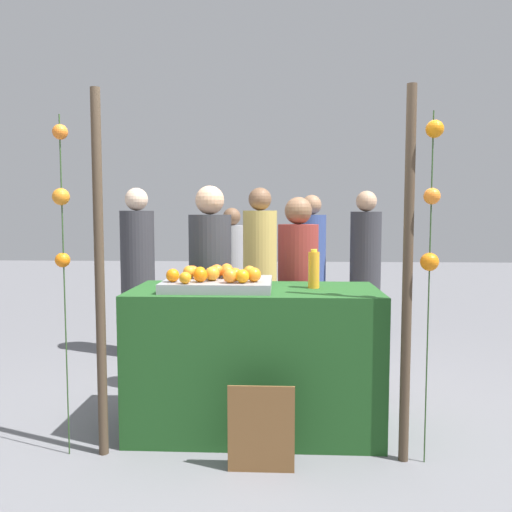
% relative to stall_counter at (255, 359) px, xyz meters
% --- Properties ---
extents(ground_plane, '(24.00, 24.00, 0.00)m').
position_rel_stall_counter_xyz_m(ground_plane, '(0.00, 0.00, -0.47)').
color(ground_plane, slate).
extents(stall_counter, '(1.60, 0.74, 0.94)m').
position_rel_stall_counter_xyz_m(stall_counter, '(0.00, 0.00, 0.00)').
color(stall_counter, '#1E4C1E').
rests_on(stall_counter, ground_plane).
extents(orange_tray, '(0.69, 0.54, 0.06)m').
position_rel_stall_counter_xyz_m(orange_tray, '(-0.24, -0.03, 0.50)').
color(orange_tray, gray).
rests_on(orange_tray, stall_counter).
extents(orange_0, '(0.08, 0.08, 0.08)m').
position_rel_stall_counter_xyz_m(orange_0, '(-0.18, 0.03, 0.57)').
color(orange_0, orange).
rests_on(orange_0, orange_tray).
extents(orange_1, '(0.08, 0.08, 0.08)m').
position_rel_stall_counter_xyz_m(orange_1, '(-0.04, 0.04, 0.57)').
color(orange_1, orange).
rests_on(orange_1, orange_tray).
extents(orange_2, '(0.08, 0.08, 0.08)m').
position_rel_stall_counter_xyz_m(orange_2, '(-0.44, 0.04, 0.57)').
color(orange_2, orange).
rests_on(orange_2, orange_tray).
extents(orange_3, '(0.09, 0.09, 0.09)m').
position_rel_stall_counter_xyz_m(orange_3, '(-0.26, 0.05, 0.58)').
color(orange_3, orange).
rests_on(orange_3, orange_tray).
extents(orange_4, '(0.09, 0.09, 0.09)m').
position_rel_stall_counter_xyz_m(orange_4, '(-0.07, -0.19, 0.57)').
color(orange_4, orange).
rests_on(orange_4, orange_tray).
extents(orange_5, '(0.08, 0.08, 0.08)m').
position_rel_stall_counter_xyz_m(orange_5, '(-0.36, 0.00, 0.57)').
color(orange_5, orange).
rests_on(orange_5, orange_tray).
extents(orange_6, '(0.09, 0.09, 0.09)m').
position_rel_stall_counter_xyz_m(orange_6, '(-0.00, -0.13, 0.58)').
color(orange_6, orange).
rests_on(orange_6, orange_tray).
extents(orange_7, '(0.09, 0.09, 0.09)m').
position_rel_stall_counter_xyz_m(orange_7, '(-0.27, -0.09, 0.58)').
color(orange_7, orange).
rests_on(orange_7, orange_tray).
extents(orange_8, '(0.07, 0.07, 0.07)m').
position_rel_stall_counter_xyz_m(orange_8, '(-0.41, -0.24, 0.57)').
color(orange_8, orange).
rests_on(orange_8, orange_tray).
extents(orange_9, '(0.09, 0.09, 0.09)m').
position_rel_stall_counter_xyz_m(orange_9, '(-0.14, -0.19, 0.57)').
color(orange_9, orange).
rests_on(orange_9, orange_tray).
extents(orange_10, '(0.08, 0.08, 0.08)m').
position_rel_stall_counter_xyz_m(orange_10, '(-0.43, 0.11, 0.57)').
color(orange_10, orange).
rests_on(orange_10, orange_tray).
extents(orange_11, '(0.08, 0.08, 0.08)m').
position_rel_stall_counter_xyz_m(orange_11, '(-0.28, -0.02, 0.57)').
color(orange_11, orange).
rests_on(orange_11, orange_tray).
extents(orange_12, '(0.08, 0.08, 0.08)m').
position_rel_stall_counter_xyz_m(orange_12, '(-0.19, 0.10, 0.57)').
color(orange_12, orange).
rests_on(orange_12, orange_tray).
extents(orange_13, '(0.08, 0.08, 0.08)m').
position_rel_stall_counter_xyz_m(orange_13, '(-0.51, -0.16, 0.57)').
color(orange_13, orange).
rests_on(orange_13, orange_tray).
extents(orange_14, '(0.09, 0.09, 0.09)m').
position_rel_stall_counter_xyz_m(orange_14, '(-0.33, -0.16, 0.58)').
color(orange_14, orange).
rests_on(orange_14, orange_tray).
extents(orange_15, '(0.09, 0.09, 0.09)m').
position_rel_stall_counter_xyz_m(orange_15, '(-0.20, 0.17, 0.57)').
color(orange_15, orange).
rests_on(orange_15, orange_tray).
extents(orange_16, '(0.09, 0.09, 0.09)m').
position_rel_stall_counter_xyz_m(orange_16, '(-0.12, -0.10, 0.57)').
color(orange_16, orange).
rests_on(orange_16, orange_tray).
extents(juice_bottle, '(0.07, 0.07, 0.26)m').
position_rel_stall_counter_xyz_m(juice_bottle, '(0.38, 0.04, 0.59)').
color(juice_bottle, orange).
rests_on(juice_bottle, stall_counter).
extents(chalkboard_sign, '(0.37, 0.03, 0.50)m').
position_rel_stall_counter_xyz_m(chalkboard_sign, '(0.06, -0.58, -0.23)').
color(chalkboard_sign, brown).
rests_on(chalkboard_sign, ground_plane).
extents(vendor_left, '(0.33, 0.33, 1.64)m').
position_rel_stall_counter_xyz_m(vendor_left, '(-0.38, 0.62, 0.29)').
color(vendor_left, '#333338').
rests_on(vendor_left, ground_plane).
extents(vendor_right, '(0.31, 0.31, 1.55)m').
position_rel_stall_counter_xyz_m(vendor_right, '(0.30, 0.64, 0.25)').
color(vendor_right, maroon).
rests_on(vendor_right, ground_plane).
extents(crowd_person_0, '(0.34, 0.34, 1.68)m').
position_rel_stall_counter_xyz_m(crowd_person_0, '(-0.04, 1.80, 0.31)').
color(crowd_person_0, tan).
rests_on(crowd_person_0, ground_plane).
extents(crowd_person_1, '(0.34, 0.34, 1.68)m').
position_rel_stall_counter_xyz_m(crowd_person_1, '(-1.26, 1.77, 0.31)').
color(crowd_person_1, '#333338').
rests_on(crowd_person_1, ground_plane).
extents(crowd_person_2, '(0.33, 0.33, 1.63)m').
position_rel_stall_counter_xyz_m(crowd_person_2, '(0.51, 2.45, 0.29)').
color(crowd_person_2, '#384C8C').
rests_on(crowd_person_2, ground_plane).
extents(crowd_person_3, '(0.30, 0.30, 1.49)m').
position_rel_stall_counter_xyz_m(crowd_person_3, '(-0.39, 2.57, 0.22)').
color(crowd_person_3, '#99999E').
rests_on(crowd_person_3, ground_plane).
extents(crowd_person_4, '(0.34, 0.34, 1.67)m').
position_rel_stall_counter_xyz_m(crowd_person_4, '(1.10, 2.36, 0.31)').
color(crowd_person_4, '#333338').
rests_on(crowd_person_4, ground_plane).
extents(canopy_post_left, '(0.06, 0.06, 2.14)m').
position_rel_stall_counter_xyz_m(canopy_post_left, '(-0.88, -0.41, 0.60)').
color(canopy_post_left, '#473828').
rests_on(canopy_post_left, ground_plane).
extents(canopy_post_right, '(0.06, 0.06, 2.14)m').
position_rel_stall_counter_xyz_m(canopy_post_right, '(0.88, -0.41, 0.60)').
color(canopy_post_right, '#473828').
rests_on(canopy_post_right, ground_plane).
extents(garland_strand_left, '(0.10, 0.11, 1.99)m').
position_rel_stall_counter_xyz_m(garland_strand_left, '(-1.09, -0.43, 1.02)').
color(garland_strand_left, '#2D4C23').
rests_on(garland_strand_left, ground_plane).
extents(garland_strand_right, '(0.11, 0.11, 1.99)m').
position_rel_stall_counter_xyz_m(garland_strand_right, '(1.00, -0.43, 1.01)').
color(garland_strand_right, '#2D4C23').
rests_on(garland_strand_right, ground_plane).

